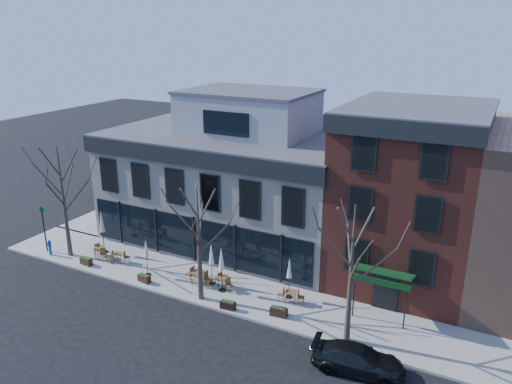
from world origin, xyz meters
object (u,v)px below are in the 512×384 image
at_px(parked_sedan, 358,359).
at_px(umbrella_0, 102,224).
at_px(cafe_set_0, 100,252).
at_px(call_box, 50,247).

bearing_deg(parked_sedan, umbrella_0, 71.35).
relative_size(parked_sedan, cafe_set_0, 2.50).
distance_m(parked_sedan, umbrella_0, 20.34).
bearing_deg(call_box, parked_sedan, -5.01).
bearing_deg(umbrella_0, call_box, -145.70).
bearing_deg(umbrella_0, cafe_set_0, -63.27).
bearing_deg(call_box, cafe_set_0, 19.84).
relative_size(call_box, umbrella_0, 0.39).
relative_size(cafe_set_0, umbrella_0, 0.58).
xyz_separation_m(cafe_set_0, umbrella_0, (-0.42, 0.84, 1.67)).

